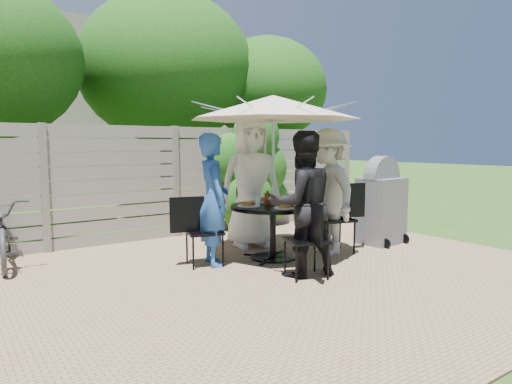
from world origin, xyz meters
TOP-DOWN VIEW (x-y plane):
  - backyard_envelope at (0.09, 10.29)m, footprint 60.00×60.00m
  - patio_table at (0.43, 0.89)m, footprint 1.36×1.36m
  - umbrella at (0.43, 0.89)m, footprint 2.72×2.72m
  - chair_back at (0.65, 1.82)m, footprint 0.47×0.65m
  - person_back at (0.63, 1.69)m, footprint 1.07×0.82m
  - chair_left at (-0.51, 1.11)m, footprint 0.69×0.53m
  - person_left at (-0.37, 1.08)m, footprint 0.54×0.69m
  - chair_front at (0.21, -0.05)m, footprint 0.56×0.70m
  - person_front at (0.24, 0.08)m, footprint 0.96×0.82m
  - chair_right at (1.37, 0.66)m, footprint 0.76×0.60m
  - person_right at (1.24, 0.69)m, footprint 0.90×1.26m
  - plate_back at (0.52, 1.24)m, footprint 0.26×0.26m
  - plate_left at (0.08, 0.97)m, footprint 0.26×0.26m
  - plate_front at (0.35, 0.54)m, footprint 0.26×0.26m
  - plate_right at (0.78, 0.80)m, footprint 0.26×0.26m
  - plate_extra at (0.54, 0.55)m, footprint 0.24×0.24m
  - glass_back at (0.39, 1.16)m, footprint 0.07×0.07m
  - glass_left at (0.16, 0.84)m, footprint 0.07×0.07m
  - glass_front at (0.48, 0.61)m, footprint 0.07×0.07m
  - glass_right at (0.71, 0.93)m, footprint 0.07×0.07m
  - syrup_jug at (0.39, 0.95)m, footprint 0.09×0.09m
  - coffee_cup at (0.58, 1.08)m, footprint 0.08×0.08m
  - bicycle at (-2.58, 2.60)m, footprint 0.73×1.75m
  - bbq_grill at (2.38, 0.69)m, footprint 0.72×0.59m

SIDE VIEW (x-z plane):
  - chair_back at x=0.65m, z-range -0.17..0.69m
  - chair_left at x=-0.51m, z-range -0.18..0.72m
  - chair_front at x=0.21m, z-range -0.18..0.73m
  - chair_right at x=1.37m, z-range -0.20..0.80m
  - bicycle at x=-2.58m, z-range 0.00..0.89m
  - patio_table at x=0.43m, z-range 0.15..0.89m
  - bbq_grill at x=2.38m, z-range -0.06..1.31m
  - plate_back at x=0.52m, z-range 0.73..0.80m
  - plate_left at x=0.08m, z-range 0.73..0.80m
  - plate_front at x=0.35m, z-range 0.73..0.80m
  - plate_right at x=0.78m, z-range 0.73..0.80m
  - plate_extra at x=0.54m, z-range 0.73..0.80m
  - coffee_cup at x=0.58m, z-range 0.74..0.86m
  - glass_back at x=0.39m, z-range 0.74..0.88m
  - glass_left at x=0.16m, z-range 0.74..0.88m
  - glass_front at x=0.48m, z-range 0.74..0.88m
  - glass_right at x=0.71m, z-range 0.74..0.88m
  - syrup_jug at x=0.39m, z-range 0.74..0.90m
  - person_left at x=-0.37m, z-range 0.00..1.69m
  - person_front at x=0.24m, z-range 0.00..1.71m
  - person_right at x=1.24m, z-range 0.00..1.77m
  - person_back at x=0.63m, z-range 0.00..1.95m
  - umbrella at x=0.43m, z-range 0.93..3.12m
  - backyard_envelope at x=0.09m, z-range 0.11..5.11m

